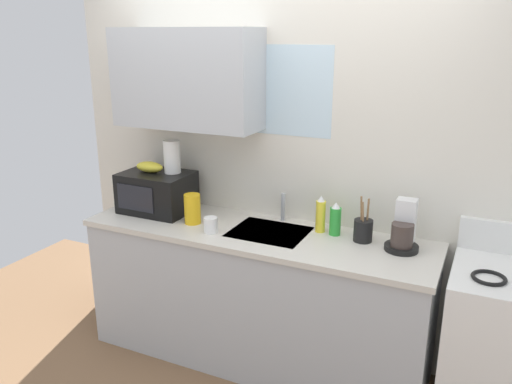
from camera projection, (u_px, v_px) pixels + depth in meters
name	position (u px, v px, depth m)	size (l,w,h in m)	color
kitchen_wall_assembly	(261.00, 146.00, 3.37)	(2.97, 0.42, 2.50)	silver
counter_unit	(256.00, 295.00, 3.33)	(2.20, 0.63, 0.90)	#B2B7BC
sink_faucet	(283.00, 207.00, 3.34)	(0.03, 0.03, 0.18)	#B2B5BA
stove_range	(503.00, 351.00, 2.74)	(0.60, 0.60, 1.08)	white
microwave	(157.00, 192.00, 3.51)	(0.46, 0.35, 0.27)	black
banana_bunch	(150.00, 167.00, 3.48)	(0.20, 0.11, 0.07)	gold
paper_towel_roll	(172.00, 157.00, 3.44)	(0.11, 0.11, 0.22)	white
coffee_maker	(403.00, 231.00, 2.91)	(0.19, 0.21, 0.28)	black
dish_soap_bottle_yellow	(321.00, 215.00, 3.15)	(0.06, 0.06, 0.23)	yellow
dish_soap_bottle_green	(335.00, 220.00, 3.11)	(0.07, 0.07, 0.20)	green
cereal_canister	(192.00, 209.00, 3.30)	(0.10, 0.10, 0.19)	gold
mug_white	(211.00, 225.00, 3.16)	(0.08, 0.08, 0.10)	white
utensil_crock	(363.00, 230.00, 3.02)	(0.11, 0.11, 0.27)	black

